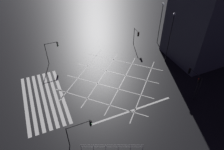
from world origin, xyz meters
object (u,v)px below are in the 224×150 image
traffic_light_ne_cross (197,84)px  street_lamp_east (161,16)px  traffic_light_nw_main (137,35)px  traffic_light_se_cross (81,128)px  traffic_light_sw_cross (52,48)px  traffic_light_ne_main (194,78)px  street_lamp_west (171,32)px

traffic_light_ne_cross → street_lamp_east: 17.79m
traffic_light_nw_main → street_lamp_east: 6.09m
traffic_light_ne_cross → traffic_light_se_cross: 17.46m
traffic_light_ne_cross → traffic_light_sw_cross: 25.29m
traffic_light_sw_cross → traffic_light_nw_main: bearing=-3.7°
traffic_light_se_cross → street_lamp_east: street_lamp_east is taller
traffic_light_ne_main → traffic_light_sw_cross: size_ratio=1.01×
traffic_light_nw_main → street_lamp_west: 8.24m
street_lamp_west → traffic_light_nw_main: bearing=-159.9°
traffic_light_nw_main → traffic_light_se_cross: (17.48, -17.14, -0.15)m
traffic_light_ne_cross → street_lamp_west: size_ratio=0.47×
traffic_light_sw_cross → street_lamp_west: size_ratio=0.45×
traffic_light_ne_cross → traffic_light_sw_cross: (-18.47, -17.28, -0.04)m
traffic_light_se_cross → street_lamp_east: (-16.99, 22.29, 3.37)m
street_lamp_east → traffic_light_sw_cross: bearing=-94.1°
traffic_light_se_cross → street_lamp_west: 22.58m
traffic_light_sw_cross → traffic_light_se_cross: 18.58m
traffic_light_ne_cross → street_lamp_west: street_lamp_west is taller
traffic_light_ne_main → traffic_light_ne_cross: bearing=160.2°
street_lamp_east → street_lamp_west: bearing=-21.2°
traffic_light_ne_cross → street_lamp_west: bearing=-102.5°
traffic_light_nw_main → traffic_light_se_cross: bearing=-44.4°
traffic_light_ne_main → street_lamp_east: (-15.59, 4.36, 2.81)m
traffic_light_se_cross → traffic_light_ne_main: bearing=4.5°
traffic_light_nw_main → traffic_light_ne_main: 16.10m
traffic_light_ne_cross → street_lamp_east: (-16.88, 4.83, 2.81)m
traffic_light_ne_cross → traffic_light_sw_cross: traffic_light_ne_cross is taller
traffic_light_ne_cross → traffic_light_ne_main: bearing=-109.8°
street_lamp_west → traffic_light_ne_main: bearing=-11.4°
street_lamp_east → street_lamp_west: 7.06m
traffic_light_nw_main → traffic_light_sw_cross: traffic_light_sw_cross is taller
traffic_light_nw_main → street_lamp_west: bearing=20.1°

